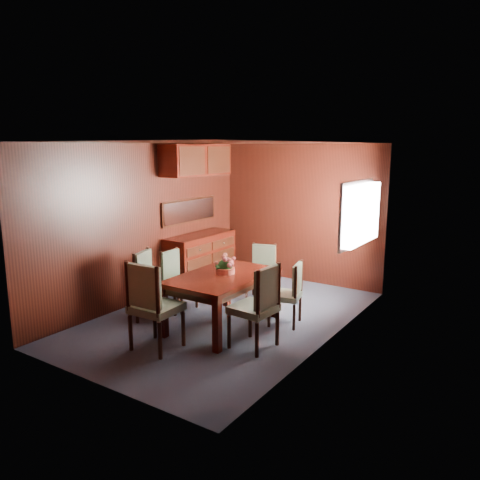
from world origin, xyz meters
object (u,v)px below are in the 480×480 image
Objects in this scene: dining_table at (222,282)px; chair_head at (151,302)px; flower_centerpiece at (225,264)px; sideboard at (200,260)px; chair_left_near at (151,281)px; chair_right_near at (259,302)px.

chair_head reaches higher than dining_table.
dining_table is 0.24m from flower_centerpiece.
sideboard is 1.67m from chair_left_near.
flower_centerpiece reaches higher than chair_left_near.
dining_table is at bearing -86.55° from flower_centerpiece.
chair_head is 1.19m from flower_centerpiece.
chair_left_near is 0.94× the size of chair_right_near.
flower_centerpiece is at bearing 66.12° from chair_right_near.
chair_right_near reaches higher than sideboard.
chair_head is (0.74, -0.75, 0.06)m from chair_left_near.
dining_table is 1.03m from chair_left_near.
sideboard is 1.37× the size of chair_right_near.
sideboard is at bearing 56.81° from chair_right_near.
chair_left_near is at bearing -157.91° from flower_centerpiece.
chair_right_near is (1.74, -0.01, 0.03)m from chair_left_near.
sideboard is 1.30× the size of chair_head.
flower_centerpiece is at bearing 92.99° from dining_table.
chair_left_near is (-0.98, -0.33, -0.07)m from dining_table.
sideboard is 2.63m from chair_head.
chair_head is (-0.24, -1.07, -0.01)m from dining_table.
chair_head reaches higher than chair_left_near.
dining_table is 1.10m from chair_head.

